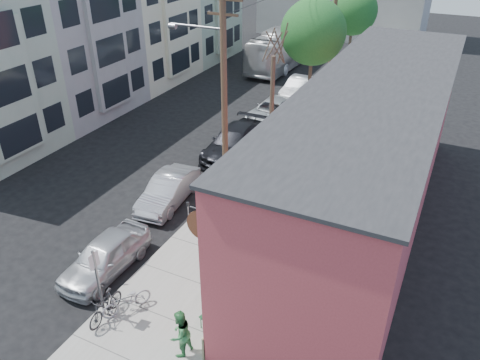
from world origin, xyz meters
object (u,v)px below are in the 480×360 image
at_px(utility_pole_near, 223,92).
at_px(cyclist, 219,232).
at_px(parking_meter_far, 267,135).
at_px(patron_green, 180,334).
at_px(parked_bike_a, 105,306).
at_px(car_2, 234,142).
at_px(car_1, 168,190).
at_px(patron_grey, 262,236).
at_px(tree_bare, 272,108).
at_px(car_0, 105,256).
at_px(parking_meter_near, 188,210).
at_px(bus, 286,46).
at_px(car_3, 272,111).
at_px(car_4, 299,87).
at_px(tree_leafy_far, 354,11).
at_px(patio_chair_b, 208,316).
at_px(sign_post, 97,277).
at_px(patio_chair_a, 223,297).
at_px(tree_leafy_mid, 313,32).
at_px(parked_bike_b, 127,301).

relative_size(utility_pole_near, cyclist, 5.87).
xyz_separation_m(parking_meter_far, patron_green, (3.42, -15.00, 0.03)).
relative_size(parked_bike_a, car_2, 0.31).
bearing_deg(car_1, patron_grey, -24.26).
relative_size(tree_bare, car_0, 1.34).
bearing_deg(parking_meter_near, parked_bike_a, -87.16).
relative_size(patron_green, bus, 0.14).
bearing_deg(car_2, car_1, -96.10).
height_order(parking_meter_far, tree_bare, tree_bare).
relative_size(patron_grey, car_0, 0.46).
height_order(car_3, car_4, car_4).
height_order(tree_leafy_far, patron_green, tree_leafy_far).
bearing_deg(car_3, parked_bike_a, -81.23).
bearing_deg(parking_meter_far, car_4, 98.60).
bearing_deg(cyclist, parking_meter_far, -53.47).
bearing_deg(car_0, patio_chair_b, -9.60).
xyz_separation_m(patron_grey, car_0, (-5.25, -3.34, -0.41)).
relative_size(car_4, bus, 0.37).
height_order(sign_post, utility_pole_near, utility_pole_near).
height_order(utility_pole_near, car_1, utility_pole_near).
bearing_deg(bus, patio_chair_a, -72.23).
height_order(parked_bike_a, car_1, car_1).
height_order(sign_post, cyclist, sign_post).
bearing_deg(tree_bare, bus, 108.52).
bearing_deg(patron_green, cyclist, -155.80).
xyz_separation_m(tree_leafy_mid, patron_green, (2.87, -20.79, -4.78)).
bearing_deg(utility_pole_near, bus, 103.81).
height_order(sign_post, patio_chair_a, sign_post).
bearing_deg(car_3, patio_chair_a, -69.59).
height_order(utility_pole_near, patio_chair_a, utility_pole_near).
distance_m(tree_bare, patio_chair_a, 12.45).
bearing_deg(patio_chair_a, patron_green, -77.45).
bearing_deg(bus, patio_chair_b, -72.79).
distance_m(patio_chair_a, car_0, 5.13).
height_order(sign_post, parked_bike_b, sign_post).
bearing_deg(car_2, tree_bare, 17.06).
xyz_separation_m(sign_post, cyclist, (1.92, 4.98, -0.83)).
relative_size(parking_meter_far, patio_chair_b, 1.41).
bearing_deg(cyclist, car_0, 65.54).
bearing_deg(tree_leafy_mid, car_3, -144.43).
bearing_deg(tree_leafy_mid, bus, 117.80).
height_order(tree_bare, car_0, tree_bare).
bearing_deg(parking_meter_near, parking_meter_far, 90.00).
xyz_separation_m(utility_pole_near, car_0, (-1.59, -7.08, -4.68)).
xyz_separation_m(parked_bike_a, parked_bike_b, (0.45, 0.57, -0.05)).
relative_size(utility_pole_near, parked_bike_a, 5.72).
distance_m(parked_bike_b, car_2, 13.02).
xyz_separation_m(sign_post, bus, (-5.60, 32.03, -0.15)).
distance_m(parking_meter_near, tree_leafy_mid, 15.48).
bearing_deg(bus, parked_bike_b, -78.11).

